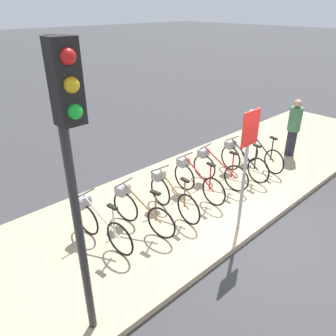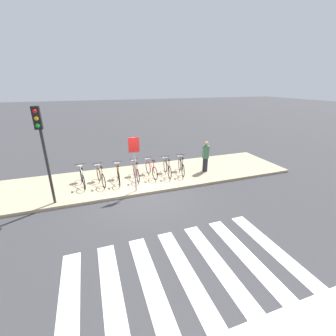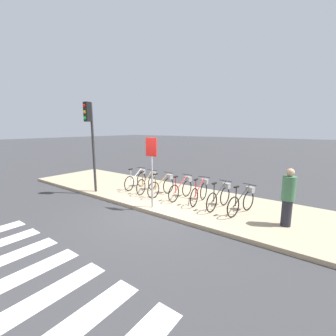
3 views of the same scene
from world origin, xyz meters
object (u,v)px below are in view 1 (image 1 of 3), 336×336
at_px(parked_bicycle_3, 195,178).
at_px(pedestrian, 294,127).
at_px(parked_bicycle_1, 139,208).
at_px(parked_bicycle_6, 259,151).
at_px(parked_bicycle_2, 171,194).
at_px(parked_bicycle_4, 216,168).
at_px(traffic_light, 72,149).
at_px(sign_post, 247,153).
at_px(parked_bicycle_0, 99,222).
at_px(parked_bicycle_5, 241,159).

bearing_deg(parked_bicycle_3, pedestrian, -5.34).
bearing_deg(parked_bicycle_3, parked_bicycle_1, -177.61).
xyz_separation_m(parked_bicycle_1, parked_bicycle_3, (1.64, 0.07, 0.00)).
bearing_deg(parked_bicycle_1, parked_bicycle_3, 2.39).
distance_m(parked_bicycle_6, pedestrian, 1.34).
relative_size(parked_bicycle_2, parked_bicycle_4, 1.00).
relative_size(parked_bicycle_1, traffic_light, 0.41).
relative_size(parked_bicycle_3, pedestrian, 0.95).
height_order(parked_bicycle_1, traffic_light, traffic_light).
bearing_deg(sign_post, parked_bicycle_1, 135.55).
height_order(parked_bicycle_3, traffic_light, traffic_light).
relative_size(parked_bicycle_0, traffic_light, 0.42).
bearing_deg(parked_bicycle_6, pedestrian, -10.38).
relative_size(parked_bicycle_0, parked_bicycle_2, 0.99).
bearing_deg(parked_bicycle_4, parked_bicycle_1, -177.75).
height_order(parked_bicycle_6, pedestrian, pedestrian).
bearing_deg(parked_bicycle_6, parked_bicycle_0, 177.83).
distance_m(parked_bicycle_4, sign_post, 2.11).
bearing_deg(parked_bicycle_6, parked_bicycle_2, 179.88).
distance_m(pedestrian, traffic_light, 7.33).
xyz_separation_m(pedestrian, sign_post, (-3.87, -1.07, 0.75)).
xyz_separation_m(parked_bicycle_2, parked_bicycle_3, (0.84, 0.10, 0.00)).
distance_m(parked_bicycle_5, sign_post, 2.55).
distance_m(parked_bicycle_1, sign_post, 2.23).
bearing_deg(traffic_light, parked_bicycle_6, 13.13).
xyz_separation_m(parked_bicycle_4, parked_bicycle_5, (0.81, -0.12, 0.00)).
bearing_deg(parked_bicycle_1, parked_bicycle_4, 2.25).
xyz_separation_m(parked_bicycle_0, pedestrian, (6.01, -0.41, 0.41)).
bearing_deg(parked_bicycle_0, sign_post, -34.60).
bearing_deg(parked_bicycle_0, parked_bicycle_1, -10.44).
relative_size(parked_bicycle_0, parked_bicycle_6, 1.01).
bearing_deg(parked_bicycle_4, sign_post, -126.06).
xyz_separation_m(parked_bicycle_1, parked_bicycle_2, (0.80, -0.03, 0.00)).
xyz_separation_m(parked_bicycle_2, pedestrian, (4.42, -0.24, 0.41)).
bearing_deg(sign_post, pedestrian, 15.42).
bearing_deg(traffic_light, pedestrian, 9.02).
distance_m(pedestrian, sign_post, 4.08).
height_order(parked_bicycle_5, sign_post, sign_post).
bearing_deg(parked_bicycle_0, parked_bicycle_2, -6.24).
relative_size(parked_bicycle_1, parked_bicycle_6, 1.01).
xyz_separation_m(parked_bicycle_0, parked_bicycle_3, (2.43, -0.08, 0.00)).
bearing_deg(parked_bicycle_2, pedestrian, -3.07).
relative_size(parked_bicycle_2, parked_bicycle_3, 1.00).
bearing_deg(parked_bicycle_0, pedestrian, -3.91).
bearing_deg(parked_bicycle_2, parked_bicycle_0, 173.76).
xyz_separation_m(parked_bicycle_6, traffic_light, (-5.77, -1.35, 2.18)).
relative_size(traffic_light, sign_post, 1.56).
relative_size(parked_bicycle_3, parked_bicycle_6, 1.02).
bearing_deg(pedestrian, sign_post, -164.58).
relative_size(pedestrian, sign_post, 0.68).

